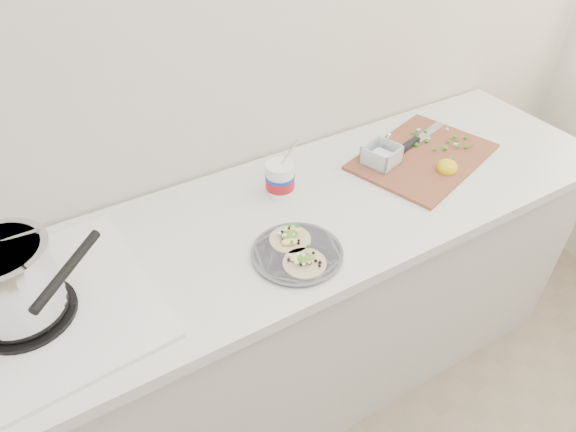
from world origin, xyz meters
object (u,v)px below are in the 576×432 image
stove (17,293)px  taco_plate (297,251)px  tub (281,176)px  cutboard (419,153)px

stove → taco_plate: size_ratio=2.39×
tub → cutboard: bearing=-7.6°
stove → tub: stove is taller
cutboard → tub: bearing=154.8°
stove → tub: bearing=5.3°
taco_plate → cutboard: size_ratio=0.45×
taco_plate → tub: size_ratio=1.23×
cutboard → taco_plate: bearing=-179.6°
stove → cutboard: size_ratio=1.07×
taco_plate → tub: 0.30m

